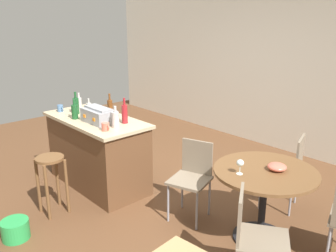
{
  "coord_description": "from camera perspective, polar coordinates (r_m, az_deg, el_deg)",
  "views": [
    {
      "loc": [
        3.17,
        -2.44,
        2.18
      ],
      "look_at": [
        0.27,
        0.21,
        0.95
      ],
      "focal_mm": 38.47,
      "sensor_mm": 36.0,
      "label": 1
    }
  ],
  "objects": [
    {
      "name": "ground_plane",
      "position": [
        4.55,
        -4.33,
        -11.31
      ],
      "size": [
        8.8,
        8.8,
        0.0
      ],
      "primitive_type": "plane",
      "color": "brown"
    },
    {
      "name": "back_wall",
      "position": [
        6.22,
        16.66,
        8.96
      ],
      "size": [
        8.0,
        0.1,
        2.7
      ],
      "primitive_type": "cube",
      "color": "silver",
      "rests_on": "ground_plane"
    },
    {
      "name": "kitchen_island",
      "position": [
        4.79,
        -11.1,
        -4.02
      ],
      "size": [
        1.5,
        0.72,
        0.92
      ],
      "color": "brown",
      "rests_on": "ground_plane"
    },
    {
      "name": "wooden_stool",
      "position": [
        4.25,
        -18.02,
        -7.17
      ],
      "size": [
        0.31,
        0.31,
        0.68
      ],
      "color": "brown",
      "rests_on": "ground_plane"
    },
    {
      "name": "dining_table",
      "position": [
        3.65,
        15.0,
        -9.31
      ],
      "size": [
        0.99,
        0.99,
        0.75
      ],
      "color": "black",
      "rests_on": "ground_plane"
    },
    {
      "name": "folding_chair_near",
      "position": [
        3.98,
        3.87,
        -7.6
      ],
      "size": [
        0.51,
        0.51,
        0.86
      ],
      "color": "#7F705B",
      "rests_on": "ground_plane"
    },
    {
      "name": "folding_chair_far",
      "position": [
        3.03,
        13.53,
        -16.33
      ],
      "size": [
        0.55,
        0.55,
        0.88
      ],
      "color": "#7F705B",
      "rests_on": "ground_plane"
    },
    {
      "name": "folding_chair_right",
      "position": [
        4.34,
        18.39,
        -5.98
      ],
      "size": [
        0.51,
        0.51,
        0.88
      ],
      "color": "#7F705B",
      "rests_on": "ground_plane"
    },
    {
      "name": "toolbox",
      "position": [
        4.45,
        -10.92,
        1.71
      ],
      "size": [
        0.43,
        0.27,
        0.19
      ],
      "color": "gray",
      "rests_on": "kitchen_island"
    },
    {
      "name": "bottle_0",
      "position": [
        4.68,
        -9.18,
        2.9
      ],
      "size": [
        0.07,
        0.07,
        0.3
      ],
      "color": "#603314",
      "rests_on": "kitchen_island"
    },
    {
      "name": "bottle_1",
      "position": [
        4.2,
        -8.32,
        1.05
      ],
      "size": [
        0.08,
        0.08,
        0.26
      ],
      "color": "#B7B2AD",
      "rests_on": "kitchen_island"
    },
    {
      "name": "bottle_2",
      "position": [
        4.36,
        -6.89,
        1.98
      ],
      "size": [
        0.07,
        0.07,
        0.31
      ],
      "color": "maroon",
      "rests_on": "kitchen_island"
    },
    {
      "name": "bottle_3",
      "position": [
        5.06,
        -13.87,
        3.46
      ],
      "size": [
        0.07,
        0.07,
        0.25
      ],
      "color": "#B7B2AD",
      "rests_on": "kitchen_island"
    },
    {
      "name": "bottle_4",
      "position": [
        4.89,
        -14.36,
        3.18
      ],
      "size": [
        0.08,
        0.08,
        0.3
      ],
      "color": "#194C23",
      "rests_on": "kitchen_island"
    },
    {
      "name": "bottle_5",
      "position": [
        4.81,
        -12.4,
        2.74
      ],
      "size": [
        0.06,
        0.06,
        0.22
      ],
      "color": "#B7B2AD",
      "rests_on": "kitchen_island"
    },
    {
      "name": "bottle_6",
      "position": [
        4.66,
        -14.58,
        2.25
      ],
      "size": [
        0.08,
        0.08,
        0.25
      ],
      "color": "#194C23",
      "rests_on": "kitchen_island"
    },
    {
      "name": "cup_0",
      "position": [
        5.07,
        -16.7,
        2.71
      ],
      "size": [
        0.11,
        0.08,
        0.09
      ],
      "color": "#4C7099",
      "rests_on": "kitchen_island"
    },
    {
      "name": "cup_1",
      "position": [
        5.09,
        -12.43,
        3.05
      ],
      "size": [
        0.11,
        0.08,
        0.08
      ],
      "color": "tan",
      "rests_on": "kitchen_island"
    },
    {
      "name": "cup_2",
      "position": [
        4.12,
        -9.87,
        -0.12
      ],
      "size": [
        0.12,
        0.09,
        0.09
      ],
      "color": "#DB6651",
      "rests_on": "kitchen_island"
    },
    {
      "name": "wine_glass",
      "position": [
        3.4,
        11.37,
        -5.83
      ],
      "size": [
        0.07,
        0.07,
        0.14
      ],
      "color": "silver",
      "rests_on": "dining_table"
    },
    {
      "name": "serving_bowl",
      "position": [
        3.59,
        16.89,
        -6.21
      ],
      "size": [
        0.18,
        0.18,
        0.07
      ],
      "primitive_type": "ellipsoid",
      "color": "#DB6651",
      "rests_on": "dining_table"
    },
    {
      "name": "plastic_bucket",
      "position": [
        4.08,
        -23.03,
        -14.87
      ],
      "size": [
        0.27,
        0.27,
        0.2
      ],
      "primitive_type": "cylinder",
      "color": "green",
      "rests_on": "ground_plane"
    }
  ]
}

